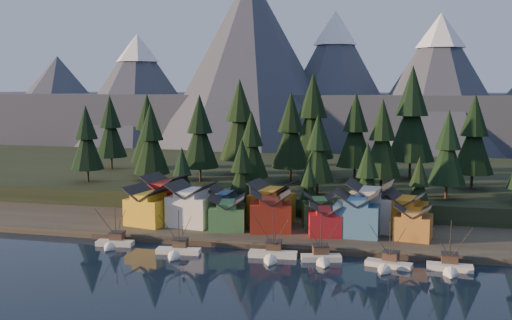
% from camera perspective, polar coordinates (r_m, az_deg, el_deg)
% --- Properties ---
extents(ground, '(500.00, 500.00, 0.00)m').
position_cam_1_polar(ground, '(105.55, -0.69, -11.25)').
color(ground, black).
rests_on(ground, ground).
extents(shore_strip, '(400.00, 50.00, 1.50)m').
position_cam_1_polar(shore_strip, '(143.01, 3.27, -5.99)').
color(shore_strip, '#342E26').
rests_on(shore_strip, ground).
extents(hillside, '(420.00, 100.00, 6.00)m').
position_cam_1_polar(hillside, '(191.07, 5.96, -1.96)').
color(hillside, black).
rests_on(hillside, ground).
extents(dock, '(80.00, 4.00, 1.00)m').
position_cam_1_polar(dock, '(120.75, 1.26, -8.60)').
color(dock, '#41372E').
rests_on(dock, ground).
extents(mountain_ridge, '(560.00, 190.00, 90.00)m').
position_cam_1_polar(mountain_ridge, '(312.01, 8.28, 5.83)').
color(mountain_ridge, '#4C5462').
rests_on(mountain_ridge, ground).
extents(boat_0, '(8.30, 8.88, 9.87)m').
position_cam_1_polar(boat_0, '(125.43, -14.09, -7.54)').
color(boat_0, silver).
rests_on(boat_0, ground).
extents(boat_1, '(9.40, 10.07, 9.86)m').
position_cam_1_polar(boat_1, '(117.08, -7.90, -8.52)').
color(boat_1, white).
rests_on(boat_1, ground).
extents(boat_3, '(10.04, 10.81, 10.51)m').
position_cam_1_polar(boat_3, '(113.60, 1.63, -8.89)').
color(boat_3, silver).
rests_on(boat_3, ground).
extents(boat_4, '(8.44, 8.98, 10.40)m').
position_cam_1_polar(boat_4, '(112.10, 6.60, -9.06)').
color(boat_4, silver).
rests_on(boat_4, ground).
extents(boat_5, '(9.15, 9.62, 9.80)m').
position_cam_1_polar(boat_5, '(110.36, 13.02, -9.62)').
color(boat_5, beige).
rests_on(boat_5, ground).
extents(boat_6, '(8.52, 9.23, 10.30)m').
position_cam_1_polar(boat_6, '(111.64, 18.86, -9.53)').
color(boat_6, white).
rests_on(boat_6, ground).
extents(house_front_0, '(10.60, 10.21, 9.04)m').
position_cam_1_polar(house_front_0, '(136.34, -10.68, -4.39)').
color(house_front_0, gold).
rests_on(house_front_0, shore_strip).
extents(house_front_1, '(10.71, 10.37, 10.04)m').
position_cam_1_polar(house_front_1, '(134.08, -6.43, -4.28)').
color(house_front_1, silver).
rests_on(house_front_1, shore_strip).
extents(house_front_2, '(9.43, 9.48, 7.79)m').
position_cam_1_polar(house_front_2, '(129.71, -2.87, -5.17)').
color(house_front_2, '#427B43').
rests_on(house_front_2, shore_strip).
extents(house_front_3, '(10.94, 10.63, 9.21)m').
position_cam_1_polar(house_front_3, '(128.59, 1.40, -4.93)').
color(house_front_3, maroon).
rests_on(house_front_3, shore_strip).
extents(house_front_4, '(8.19, 8.62, 7.04)m').
position_cam_1_polar(house_front_4, '(125.69, 6.87, -5.81)').
color(house_front_4, '#A3191F').
rests_on(house_front_4, shore_strip).
extents(house_front_5, '(9.83, 9.02, 9.91)m').
position_cam_1_polar(house_front_5, '(126.02, 10.10, -5.13)').
color(house_front_5, teal).
rests_on(house_front_5, shore_strip).
extents(house_front_6, '(8.52, 8.18, 7.46)m').
position_cam_1_polar(house_front_6, '(125.95, 15.45, -5.89)').
color(house_front_6, '#AF712D').
rests_on(house_front_6, shore_strip).
extents(house_back_0, '(10.75, 10.43, 10.32)m').
position_cam_1_polar(house_back_0, '(144.46, -9.03, -3.43)').
color(house_back_0, maroon).
rests_on(house_back_0, shore_strip).
extents(house_back_1, '(7.64, 7.72, 8.15)m').
position_cam_1_polar(house_back_1, '(138.38, -3.10, -4.31)').
color(house_back_1, '#325076').
rests_on(house_back_1, shore_strip).
extents(house_back_2, '(10.63, 9.98, 10.02)m').
position_cam_1_polar(house_back_2, '(134.71, 1.55, -4.19)').
color(house_back_2, orange).
rests_on(house_back_2, shore_strip).
extents(house_back_3, '(9.00, 8.40, 7.72)m').
position_cam_1_polar(house_back_3, '(133.91, 6.34, -4.83)').
color(house_back_3, '#46743E').
rests_on(house_back_3, shore_strip).
extents(house_back_4, '(10.75, 10.37, 11.04)m').
position_cam_1_polar(house_back_4, '(131.78, 11.32, -4.35)').
color(house_back_4, beige).
rests_on(house_back_4, shore_strip).
extents(house_back_5, '(9.93, 10.01, 9.31)m').
position_cam_1_polar(house_back_5, '(130.69, 14.78, -4.96)').
color(house_back_5, '#C57B1B').
rests_on(house_back_5, shore_strip).
extents(tree_hill_0, '(9.66, 9.66, 22.50)m').
position_cam_1_polar(tree_hill_0, '(173.03, -16.58, 1.92)').
color(tree_hill_0, '#332319').
rests_on(tree_hill_0, hillside).
extents(tree_hill_1, '(11.01, 11.01, 25.64)m').
position_cam_1_polar(tree_hill_1, '(181.60, -10.78, 2.88)').
color(tree_hill_1, '#332319').
rests_on(tree_hill_1, hillside).
extents(tree_hill_2, '(10.07, 10.07, 23.45)m').
position_cam_1_polar(tree_hill_2, '(159.44, -10.45, 1.86)').
color(tree_hill_2, '#332319').
rests_on(tree_hill_2, hillside).
extents(tree_hill_3, '(10.99, 10.99, 25.59)m').
position_cam_1_polar(tree_hill_3, '(166.79, -5.64, 2.58)').
color(tree_hill_3, '#332319').
rests_on(tree_hill_3, hillside).
extents(tree_hill_4, '(13.01, 13.01, 30.31)m').
position_cam_1_polar(tree_hill_4, '(178.55, -1.63, 3.75)').
color(tree_hill_4, '#332319').
rests_on(tree_hill_4, hillside).
extents(tree_hill_5, '(9.20, 9.20, 21.44)m').
position_cam_1_polar(tree_hill_5, '(152.32, -0.45, 1.32)').
color(tree_hill_5, '#332319').
rests_on(tree_hill_5, hillside).
extents(tree_hill_6, '(11.32, 11.32, 26.38)m').
position_cam_1_polar(tree_hill_6, '(165.03, 3.51, 2.71)').
color(tree_hill_6, '#332319').
rests_on(tree_hill_6, hillside).
extents(tree_hill_7, '(8.94, 8.94, 20.82)m').
position_cam_1_polar(tree_hill_7, '(147.08, 6.18, 0.93)').
color(tree_hill_7, '#332319').
rests_on(tree_hill_7, hillside).
extents(tree_hill_8, '(11.24, 11.24, 26.18)m').
position_cam_1_polar(tree_hill_8, '(169.85, 9.92, 2.70)').
color(tree_hill_8, '#332319').
rests_on(tree_hill_8, hillside).
extents(tree_hill_9, '(10.60, 10.60, 24.70)m').
position_cam_1_polar(tree_hill_9, '(152.67, 12.50, 1.83)').
color(tree_hill_9, '#332319').
rests_on(tree_hill_9, hillside).
extents(tree_hill_10, '(14.65, 14.65, 34.13)m').
position_cam_1_polar(tree_hill_10, '(177.30, 15.30, 4.15)').
color(tree_hill_10, '#332319').
rests_on(tree_hill_10, hillside).
extents(tree_hill_11, '(9.49, 9.49, 22.11)m').
position_cam_1_polar(tree_hill_11, '(148.41, 18.63, 0.92)').
color(tree_hill_11, '#332319').
rests_on(tree_hill_11, hillside).
extents(tree_hill_12, '(11.13, 11.13, 25.93)m').
position_cam_1_polar(tree_hill_12, '(164.93, 20.95, 2.15)').
color(tree_hill_12, '#332319').
rests_on(tree_hill_12, hillside).
extents(tree_hill_15, '(13.82, 13.82, 32.19)m').
position_cam_1_polar(tree_hill_15, '(180.96, 5.71, 4.09)').
color(tree_hill_15, '#332319').
rests_on(tree_hill_15, hillside).
extents(tree_hill_16, '(10.75, 10.75, 25.03)m').
position_cam_1_polar(tree_hill_16, '(198.49, -14.34, 3.05)').
color(tree_hill_16, '#332319').
rests_on(tree_hill_16, hillside).
extents(tree_shore_0, '(7.24, 7.24, 16.87)m').
position_cam_1_polar(tree_shore_0, '(148.53, -7.39, -1.62)').
color(tree_shore_0, '#332319').
rests_on(tree_shore_0, shore_strip).
extents(tree_shore_1, '(8.37, 8.37, 19.49)m').
position_cam_1_polar(tree_shore_1, '(143.42, -1.42, -1.30)').
color(tree_shore_1, '#332319').
rests_on(tree_shore_1, shore_strip).
extents(tree_shore_2, '(6.12, 6.12, 14.25)m').
position_cam_1_polar(tree_shore_2, '(140.51, 5.31, -2.70)').
color(tree_shore_2, '#332319').
rests_on(tree_shore_2, shore_strip).
extents(tree_shore_3, '(8.20, 8.20, 19.10)m').
position_cam_1_polar(tree_shore_3, '(138.81, 11.05, -1.81)').
color(tree_shore_3, '#332319').
rests_on(tree_shore_3, shore_strip).
extents(tree_shore_4, '(6.96, 6.96, 16.22)m').
position_cam_1_polar(tree_shore_4, '(139.09, 15.98, -2.60)').
color(tree_shore_4, '#332319').
rests_on(tree_shore_4, shore_strip).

